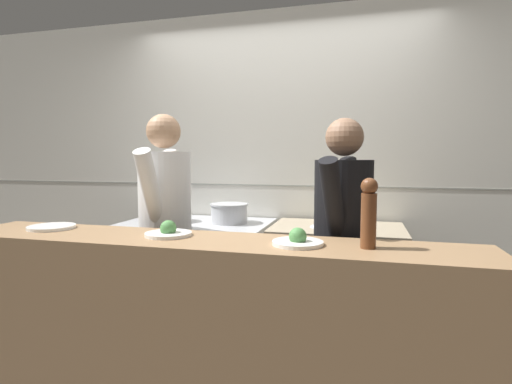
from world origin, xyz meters
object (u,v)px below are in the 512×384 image
Objects in this scene: mixing_bowl_steel at (330,222)px; chef_sous at (342,244)px; pepper_mill at (369,212)px; stock_pot at (164,207)px; plated_dish_dessert at (298,241)px; plated_dish_appetiser at (168,232)px; plated_dish_main at (52,227)px; chef_head_cook at (165,228)px; oven_range at (198,275)px; sauce_pot at (229,213)px.

chef_sous is at bearing -79.14° from mixing_bowl_steel.
pepper_mill is at bearing -76.96° from mixing_bowl_steel.
plated_dish_dessert is at bearing -40.60° from stock_pot.
chef_sous is (1.44, -0.60, -0.10)m from stock_pot.
plated_dish_appetiser is 0.76× the size of pepper_mill.
plated_dish_dessert is (1.43, -0.06, 0.01)m from plated_dish_main.
plated_dish_main is at bearing 177.53° from plated_dish_dessert.
chef_head_cook reaches higher than plated_dish_appetiser.
mixing_bowl_steel is at bearing 54.22° from plated_dish_appetiser.
oven_range is 0.69× the size of chef_head_cook.
mixing_bowl_steel is 1.15× the size of plated_dish_main.
plated_dish_dessert reaches higher than sauce_pot.
stock_pot is 0.54m from sauce_pot.
chef_head_cook is at bearing -87.47° from oven_range.
plated_dish_main is (-0.17, -1.01, -0.00)m from stock_pot.
pepper_mill is 0.19× the size of chef_head_cook.
pepper_mill is (1.30, -1.10, 0.71)m from oven_range.
chef_head_cook is at bearing -61.38° from stock_pot.
sauce_pot is 1.17× the size of plated_dish_main.
stock_pot is 1.09× the size of plated_dish_appetiser.
plated_dish_dessert is (1.25, -1.07, 0.01)m from stock_pot.
oven_range is 0.58m from sauce_pot.
plated_dish_dessert is (0.68, -0.04, -0.00)m from plated_dish_appetiser.
plated_dish_dessert is (-0.07, -1.08, 0.08)m from mixing_bowl_steel.
plated_dish_main is at bearing -99.69° from stock_pot.
plated_dish_main is 1.43m from plated_dish_dessert.
plated_dish_appetiser reaches higher than mixing_bowl_steel.
mixing_bowl_steel is (1.05, -0.03, 0.49)m from oven_range.
chef_sous reaches higher than stock_pot.
chef_head_cook reaches higher than stock_pot.
stock_pot is at bearing -179.68° from mixing_bowl_steel.
stock_pot is at bearing 169.67° from chef_sous.
oven_range is at bearing 7.29° from stock_pot.
chef_head_cook is (-0.24, -0.60, -0.03)m from sauce_pot.
sauce_pot is at bearing 63.95° from chef_head_cook.
sauce_pot is at bearing 156.29° from chef_sous.
chef_head_cook is at bearing -170.38° from chef_sous.
oven_range is 0.62m from stock_pot.
stock_pot is 0.89× the size of mixing_bowl_steel.
plated_dish_appetiser is at bearing -1.54° from plated_dish_main.
oven_range is at bearing 139.75° from pepper_mill.
chef_head_cook is at bearing 151.04° from plated_dish_dessert.
stock_pot is at bearing -173.88° from sauce_pot.
oven_range is 1.84m from pepper_mill.
plated_dish_dessert is (0.72, -1.13, 0.04)m from sauce_pot.
chef_head_cook is (0.30, -0.55, -0.06)m from stock_pot.
oven_range is 1.40m from chef_sous.
plated_dish_main is 0.16× the size of chef_sous.
plated_dish_main is 1.67m from chef_sous.
sauce_pot reaches higher than plated_dish_main.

